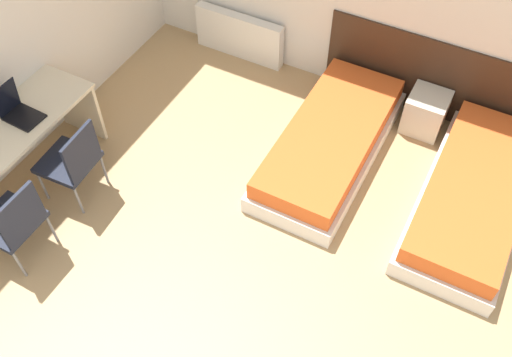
% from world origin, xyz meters
% --- Properties ---
extents(headboard_panel, '(2.38, 0.03, 0.90)m').
position_xyz_m(headboard_panel, '(0.99, 4.58, 0.45)').
color(headboard_panel, '#382316').
rests_on(headboard_panel, ground_plane).
extents(bed_near_window, '(0.87, 2.04, 0.38)m').
position_xyz_m(bed_near_window, '(0.29, 3.53, 0.18)').
color(bed_near_window, silver).
rests_on(bed_near_window, ground_plane).
extents(bed_near_door, '(0.87, 2.04, 0.38)m').
position_xyz_m(bed_near_door, '(1.70, 3.53, 0.18)').
color(bed_near_door, silver).
rests_on(bed_near_door, ground_plane).
extents(nightstand, '(0.39, 0.40, 0.42)m').
position_xyz_m(nightstand, '(0.99, 4.35, 0.21)').
color(nightstand, beige).
rests_on(nightstand, ground_plane).
extents(radiator, '(1.07, 0.12, 0.53)m').
position_xyz_m(radiator, '(-1.26, 4.50, 0.27)').
color(radiator, silver).
rests_on(radiator, ground_plane).
extents(chair_near_laptop, '(0.48, 0.48, 0.86)m').
position_xyz_m(chair_near_laptop, '(-1.57, 2.01, 0.47)').
color(chair_near_laptop, black).
rests_on(chair_near_laptop, ground_plane).
extents(chair_near_notebook, '(0.46, 0.46, 0.86)m').
position_xyz_m(chair_near_notebook, '(-1.57, 1.26, 0.47)').
color(chair_near_notebook, black).
rests_on(chair_near_notebook, ground_plane).
extents(laptop, '(0.33, 0.25, 0.33)m').
position_xyz_m(laptop, '(-2.09, 2.04, 0.81)').
color(laptop, black).
rests_on(laptop, desk).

